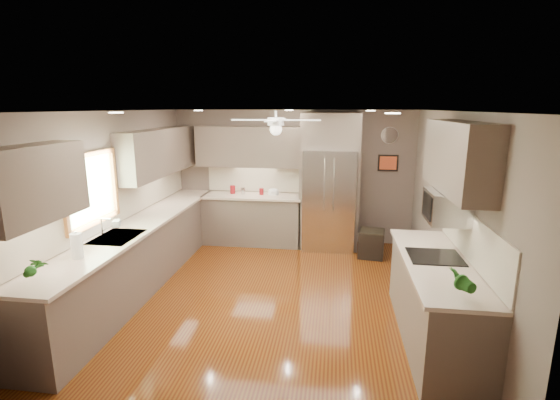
% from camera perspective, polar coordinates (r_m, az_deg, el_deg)
% --- Properties ---
extents(floor, '(5.00, 5.00, 0.00)m').
position_cam_1_polar(floor, '(5.75, -0.97, -13.39)').
color(floor, '#471909').
rests_on(floor, ground).
extents(ceiling, '(5.00, 5.00, 0.00)m').
position_cam_1_polar(ceiling, '(5.15, -1.08, 12.41)').
color(ceiling, white).
rests_on(ceiling, ground).
extents(wall_back, '(4.50, 0.00, 4.50)m').
position_cam_1_polar(wall_back, '(7.74, 1.82, 3.29)').
color(wall_back, '#65564D').
rests_on(wall_back, ground).
extents(wall_front, '(4.50, 0.00, 4.50)m').
position_cam_1_polar(wall_front, '(3.00, -8.55, -12.86)').
color(wall_front, '#65564D').
rests_on(wall_front, ground).
extents(wall_left, '(0.00, 5.00, 5.00)m').
position_cam_1_polar(wall_left, '(6.07, -22.52, -0.41)').
color(wall_left, '#65564D').
rests_on(wall_left, ground).
extents(wall_right, '(0.00, 5.00, 5.00)m').
position_cam_1_polar(wall_right, '(5.45, 23.08, -1.90)').
color(wall_right, '#65564D').
rests_on(wall_right, ground).
extents(canister_a, '(0.10, 0.10, 0.15)m').
position_cam_1_polar(canister_a, '(7.74, -6.68, 1.47)').
color(canister_a, maroon).
rests_on(canister_a, back_run).
extents(canister_b, '(0.10, 0.10, 0.13)m').
position_cam_1_polar(canister_b, '(7.65, -5.22, 1.31)').
color(canister_b, silver).
rests_on(canister_b, back_run).
extents(canister_d, '(0.08, 0.08, 0.12)m').
position_cam_1_polar(canister_d, '(7.61, -2.63, 1.20)').
color(canister_d, maroon).
rests_on(canister_d, back_run).
extents(soap_bottle, '(0.11, 0.11, 0.20)m').
position_cam_1_polar(soap_bottle, '(5.83, -21.89, -3.02)').
color(soap_bottle, white).
rests_on(soap_bottle, left_run).
extents(potted_plant_left, '(0.20, 0.16, 0.33)m').
position_cam_1_polar(potted_plant_left, '(4.43, -31.50, -8.10)').
color(potted_plant_left, '#1D5719').
rests_on(potted_plant_left, left_run).
extents(potted_plant_right, '(0.22, 0.20, 0.32)m').
position_cam_1_polar(potted_plant_right, '(3.86, 24.19, -10.30)').
color(potted_plant_right, '#1D5719').
rests_on(potted_plant_right, right_run).
extents(bowl, '(0.24, 0.24, 0.05)m').
position_cam_1_polar(bowl, '(7.55, -0.94, 0.85)').
color(bowl, '#BDAB8D').
rests_on(bowl, back_run).
extents(left_run, '(0.65, 4.70, 1.45)m').
position_cam_1_polar(left_run, '(6.26, -18.87, -7.02)').
color(left_run, brown).
rests_on(left_run, ground).
extents(back_run, '(1.85, 0.65, 1.45)m').
position_cam_1_polar(back_run, '(7.73, -3.81, -2.56)').
color(back_run, brown).
rests_on(back_run, ground).
extents(uppers, '(4.50, 4.70, 0.95)m').
position_cam_1_polar(uppers, '(6.03, -7.02, 6.42)').
color(uppers, brown).
rests_on(uppers, wall_left).
extents(window, '(0.05, 1.12, 0.92)m').
position_cam_1_polar(window, '(5.58, -25.06, 1.41)').
color(window, '#BFF2B2').
rests_on(window, wall_left).
extents(sink, '(0.50, 0.70, 0.32)m').
position_cam_1_polar(sink, '(5.58, -21.93, -5.12)').
color(sink, silver).
rests_on(sink, left_run).
extents(refrigerator, '(1.06, 0.75, 2.45)m').
position_cam_1_polar(refrigerator, '(7.37, 6.96, 2.23)').
color(refrigerator, silver).
rests_on(refrigerator, ground).
extents(right_run, '(0.70, 2.20, 1.45)m').
position_cam_1_polar(right_run, '(4.89, 20.99, -12.93)').
color(right_run, brown).
rests_on(right_run, ground).
extents(microwave, '(0.43, 0.55, 0.34)m').
position_cam_1_polar(microwave, '(4.82, 22.41, -0.86)').
color(microwave, silver).
rests_on(microwave, wall_right).
extents(ceiling_fan, '(1.18, 1.18, 0.32)m').
position_cam_1_polar(ceiling_fan, '(5.45, -0.58, 10.67)').
color(ceiling_fan, white).
rests_on(ceiling_fan, ceiling).
extents(recessed_lights, '(2.84, 3.14, 0.01)m').
position_cam_1_polar(recessed_lights, '(5.55, -0.85, 12.39)').
color(recessed_lights, white).
rests_on(recessed_lights, ceiling).
extents(wall_clock, '(0.30, 0.03, 0.30)m').
position_cam_1_polar(wall_clock, '(7.65, 15.16, 8.78)').
color(wall_clock, white).
rests_on(wall_clock, wall_back).
extents(framed_print, '(0.36, 0.03, 0.30)m').
position_cam_1_polar(framed_print, '(7.69, 14.95, 5.06)').
color(framed_print, black).
rests_on(framed_print, wall_back).
extents(stool, '(0.48, 0.48, 0.49)m').
position_cam_1_polar(stool, '(7.24, 12.71, -5.99)').
color(stool, black).
rests_on(stool, ground).
extents(paper_towel, '(0.12, 0.12, 0.30)m').
position_cam_1_polar(paper_towel, '(4.94, -26.67, -5.79)').
color(paper_towel, white).
rests_on(paper_towel, left_run).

